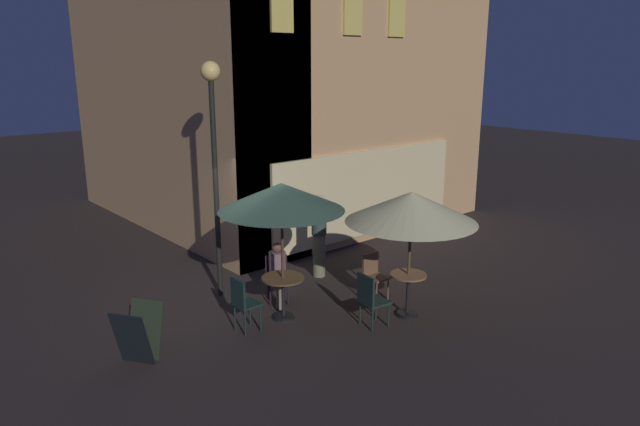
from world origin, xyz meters
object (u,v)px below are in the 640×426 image
patio_umbrella_1 (411,207)px  cafe_chair_1 (243,300)px  cafe_table_0 (283,288)px  patron_standing_1 (319,235)px  patio_umbrella_0 (281,197)px  street_lamp_near_corner (213,130)px  menu_sandwich_board (139,334)px  cafe_chair_0 (277,274)px  cafe_chair_2 (370,296)px  cafe_chair_3 (373,272)px  patron_seated_0 (278,270)px  cafe_table_1 (408,287)px

patio_umbrella_1 → cafe_chair_1: patio_umbrella_1 is taller
cafe_table_0 → patron_standing_1: bearing=32.7°
patio_umbrella_1 → patio_umbrella_0: bearing=142.6°
patron_standing_1 → street_lamp_near_corner: bearing=11.8°
menu_sandwich_board → cafe_chair_1: size_ratio=0.90×
menu_sandwich_board → cafe_table_0: size_ratio=1.12×
street_lamp_near_corner → cafe_chair_0: (0.67, -0.94, -2.65)m
cafe_chair_0 → patron_standing_1: size_ratio=0.49×
street_lamp_near_corner → cafe_chair_2: street_lamp_near_corner is taller
cafe_table_0 → cafe_chair_2: size_ratio=0.81×
street_lamp_near_corner → cafe_chair_3: street_lamp_near_corner is taller
patron_seated_0 → patron_standing_1: 1.64m
patio_umbrella_1 → cafe_chair_3: bearing=90.0°
menu_sandwich_board → cafe_chair_2: 3.75m
patio_umbrella_0 → patio_umbrella_1: size_ratio=1.08×
cafe_chair_1 → patron_standing_1: size_ratio=0.55×
patio_umbrella_0 → cafe_chair_2: patio_umbrella_0 is taller
street_lamp_near_corner → cafe_table_1: 4.48m
cafe_chair_3 → cafe_chair_0: bearing=-131.6°
cafe_chair_0 → patron_standing_1: bearing=137.0°
cafe_table_1 → cafe_chair_1: 2.91m
menu_sandwich_board → cafe_table_1: bearing=-53.0°
street_lamp_near_corner → cafe_chair_3: size_ratio=4.73×
cafe_chair_0 → patron_seated_0: 0.20m
cafe_table_0 → cafe_chair_3: 1.82m
cafe_table_0 → cafe_chair_2: bearing=-53.4°
cafe_chair_3 → patron_seated_0: bearing=-127.0°
cafe_table_0 → cafe_chair_0: bearing=60.9°
cafe_table_1 → cafe_table_0: bearing=142.6°
cafe_table_0 → patron_seated_0: (0.32, 0.58, 0.10)m
cafe_table_1 → patron_standing_1: (0.08, 2.52, 0.36)m
patio_umbrella_0 → cafe_chair_3: size_ratio=2.62×
patio_umbrella_0 → patio_umbrella_1: patio_umbrella_0 is taller
street_lamp_near_corner → patio_umbrella_0: (0.28, -1.65, -0.99)m
cafe_table_0 → patron_standing_1: (1.83, 1.18, 0.33)m
street_lamp_near_corner → cafe_table_0: street_lamp_near_corner is taller
cafe_chair_3 → patio_umbrella_0: bearing=-105.7°
cafe_table_1 → cafe_chair_1: size_ratio=0.81×
cafe_chair_1 → patron_seated_0: (1.16, 0.59, 0.08)m
cafe_chair_2 → patron_seated_0: 1.90m
cafe_chair_0 → cafe_chair_3: (1.36, -1.20, 0.04)m
patio_umbrella_1 → cafe_chair_0: patio_umbrella_1 is taller
cafe_table_0 → patron_seated_0: bearing=60.9°
cafe_chair_2 → patron_standing_1: patron_standing_1 is taller
cafe_table_1 → patio_umbrella_1: size_ratio=0.35×
patron_standing_1 → cafe_table_0: bearing=57.1°
street_lamp_near_corner → cafe_table_0: size_ratio=5.71×
cafe_table_1 → cafe_chair_1: (-2.59, 1.33, 0.05)m
patron_seated_0 → cafe_chair_0: bearing=180.0°
cafe_table_0 → cafe_table_1: (1.75, -1.34, -0.03)m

